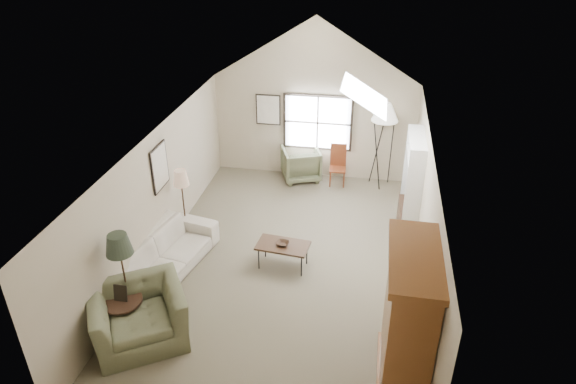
% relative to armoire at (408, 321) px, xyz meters
% --- Properties ---
extents(room_shell, '(5.01, 8.01, 4.00)m').
position_rel_armoire_xyz_m(room_shell, '(-2.18, 2.40, 2.11)').
color(room_shell, '#665D49').
rests_on(room_shell, ground).
extents(window, '(1.72, 0.08, 1.42)m').
position_rel_armoire_xyz_m(window, '(-2.08, 6.36, 0.35)').
color(window, black).
rests_on(window, room_shell).
extents(skylight, '(0.80, 1.20, 0.52)m').
position_rel_armoire_xyz_m(skylight, '(-0.88, 3.30, 2.12)').
color(skylight, white).
rests_on(skylight, room_shell).
extents(wall_art, '(1.97, 3.71, 0.88)m').
position_rel_armoire_xyz_m(wall_art, '(-4.06, 4.34, 0.63)').
color(wall_art, black).
rests_on(wall_art, room_shell).
extents(armoire, '(0.60, 1.50, 2.20)m').
position_rel_armoire_xyz_m(armoire, '(0.00, 0.00, 0.00)').
color(armoire, brown).
rests_on(armoire, ground).
extents(tv_alcove, '(0.32, 1.30, 2.10)m').
position_rel_armoire_xyz_m(tv_alcove, '(0.16, 4.00, 0.05)').
color(tv_alcove, white).
rests_on(tv_alcove, ground).
extents(media_console, '(0.34, 1.18, 0.60)m').
position_rel_armoire_xyz_m(media_console, '(0.14, 4.00, -0.80)').
color(media_console, '#382316').
rests_on(media_console, ground).
extents(tv_panel, '(0.05, 0.90, 0.55)m').
position_rel_armoire_xyz_m(tv_panel, '(0.14, 4.00, -0.18)').
color(tv_panel, black).
rests_on(tv_panel, media_console).
extents(sofa, '(1.48, 2.68, 0.74)m').
position_rel_armoire_xyz_m(sofa, '(-4.38, 1.80, -0.73)').
color(sofa, beige).
rests_on(sofa, ground).
extents(armchair_near, '(1.85, 1.79, 0.91)m').
position_rel_armoire_xyz_m(armchair_near, '(-4.07, 0.09, -0.64)').
color(armchair_near, '#646A4A').
rests_on(armchair_near, ground).
extents(armchair_far, '(1.16, 1.18, 0.84)m').
position_rel_armoire_xyz_m(armchair_far, '(-2.45, 6.10, -0.68)').
color(armchair_far, '#646B4B').
rests_on(armchair_far, ground).
extents(coffee_table, '(1.03, 0.64, 0.50)m').
position_rel_armoire_xyz_m(coffee_table, '(-2.20, 2.36, -0.85)').
color(coffee_table, '#3C2618').
rests_on(coffee_table, ground).
extents(bowl, '(0.26, 0.26, 0.06)m').
position_rel_armoire_xyz_m(bowl, '(-2.20, 2.36, -0.57)').
color(bowl, '#312214').
rests_on(bowl, coffee_table).
extents(side_table, '(0.75, 0.75, 0.64)m').
position_rel_armoire_xyz_m(side_table, '(-4.38, 0.20, -0.78)').
color(side_table, '#341F15').
rests_on(side_table, ground).
extents(side_chair, '(0.42, 0.42, 1.02)m').
position_rel_armoire_xyz_m(side_chair, '(-1.50, 5.95, -0.59)').
color(side_chair, brown).
rests_on(side_chair, ground).
extents(tripod_lamp, '(0.80, 0.80, 2.18)m').
position_rel_armoire_xyz_m(tripod_lamp, '(-0.47, 6.10, -0.01)').
color(tripod_lamp, white).
rests_on(tripod_lamp, ground).
extents(dark_lamp, '(0.50, 0.50, 1.77)m').
position_rel_armoire_xyz_m(dark_lamp, '(-4.38, 0.40, -0.22)').
color(dark_lamp, black).
rests_on(dark_lamp, ground).
extents(tan_lamp, '(0.37, 0.37, 1.59)m').
position_rel_armoire_xyz_m(tan_lamp, '(-4.38, 3.00, -0.31)').
color(tan_lamp, tan).
rests_on(tan_lamp, ground).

